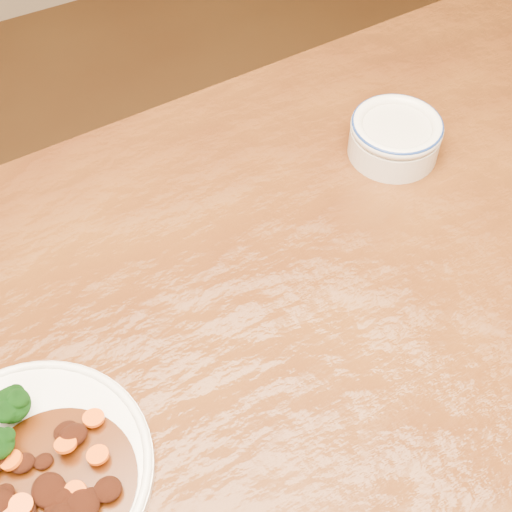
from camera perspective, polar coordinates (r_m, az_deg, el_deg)
name	(u,v)px	position (r m, az deg, el deg)	size (l,w,h in m)	color
dining_table	(256,418)	(0.82, -0.04, -12.86)	(1.54, 0.97, 0.75)	#5F3210
dinner_plate	(26,473)	(0.73, -17.89, -16.21)	(0.24, 0.24, 0.02)	white
mince_stew	(46,495)	(0.70, -16.48, -17.87)	(0.15, 0.15, 0.03)	#411D07
dip_bowl	(395,136)	(0.96, 11.07, 9.43)	(0.12, 0.12, 0.05)	silver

